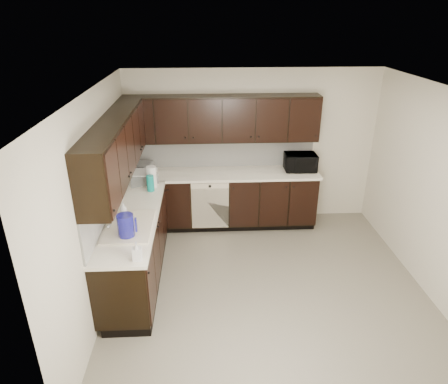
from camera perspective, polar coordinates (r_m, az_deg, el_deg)
The scene contains 20 objects.
floor at distance 5.36m, azimuth 6.12°, elevation -13.30°, with size 4.00×4.00×0.00m, color gray.
ceiling at distance 4.32m, azimuth 7.62°, elevation 14.03°, with size 4.00×4.00×0.00m, color white.
wall_back at distance 6.55m, azimuth 3.99°, elevation 6.39°, with size 4.00×0.02×2.50m, color beige.
wall_left at distance 4.80m, azimuth -17.49°, elevation -1.61°, with size 0.02×4.00×2.50m, color beige.
wall_right at distance 5.40m, azimuth 28.20°, elevation -0.53°, with size 0.02×4.00×2.50m, color beige.
wall_front at distance 3.06m, azimuth 13.04°, elevation -17.36°, with size 4.00×0.02×2.50m, color beige.
lower_cabinets at distance 6.01m, azimuth -4.85°, elevation -4.02°, with size 3.00×2.80×0.90m.
countertop at distance 5.79m, azimuth -5.05°, elevation 0.39°, with size 3.03×2.83×0.04m.
backsplash at distance 5.90m, azimuth -7.12°, elevation 3.49°, with size 3.00×2.80×0.48m.
upper_cabinets at distance 5.60m, azimuth -6.31°, elevation 8.76°, with size 3.00×2.80×0.70m.
dishwasher at distance 6.21m, azimuth -2.00°, elevation -1.57°, with size 0.58×0.04×0.78m.
sink at distance 4.88m, azimuth -13.35°, elevation -5.52°, with size 0.54×0.82×0.42m.
microwave at distance 6.48m, azimuth 10.84°, elevation 4.20°, with size 0.49×0.33×0.27m, color black.
soap_bottle_a at distance 4.19m, azimuth -12.35°, elevation -8.25°, with size 0.09×0.09×0.20m, color gray.
soap_bottle_b at distance 5.00m, azimuth -14.16°, elevation -2.60°, with size 0.09×0.09×0.23m, color gray.
toaster_oven at distance 6.34m, azimuth -11.66°, elevation 3.31°, with size 0.31×0.23×0.20m, color #BABABD.
storage_bin at distance 6.04m, azimuth -11.63°, elevation 2.06°, with size 0.42×0.31×0.16m, color silver.
blue_pitcher at distance 4.59m, azimuth -13.84°, elevation -4.76°, with size 0.19×0.19×0.28m, color #111093.
teal_tumbler at distance 5.72m, azimuth -10.47°, elevation 1.23°, with size 0.10×0.10×0.23m, color #0C857C.
paper_towel_roll at distance 5.83m, azimuth -10.30°, elevation 2.14°, with size 0.14×0.14×0.31m, color white.
Camera 1 is at (-0.77, -4.18, 3.25)m, focal length 32.00 mm.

